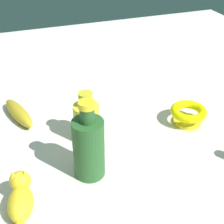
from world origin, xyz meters
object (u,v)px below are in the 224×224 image
bottle_short (87,121)px  cat_figurine (20,197)px  bottle_tall (89,146)px  banana (19,113)px  bowl (188,113)px

bottle_short → cat_figurine: 0.28m
bottle_tall → bottle_short: (-0.14, 0.03, -0.02)m
banana → bottle_short: size_ratio=1.19×
bottle_tall → banana: bearing=-155.7°
bowl → bottle_tall: 0.36m
bowl → banana: size_ratio=0.61×
banana → bottle_short: bottle_short is taller
bowl → cat_figurine: 0.53m
banana → bottle_short: bearing=-151.2°
cat_figurine → bottle_tall: bearing=108.5°
bottle_tall → bottle_short: size_ratio=1.39×
bottle_tall → cat_figurine: size_ratio=1.60×
banana → bottle_tall: bottle_tall is taller
bottle_tall → bowl: bearing=107.6°
banana → bottle_tall: size_ratio=0.86×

